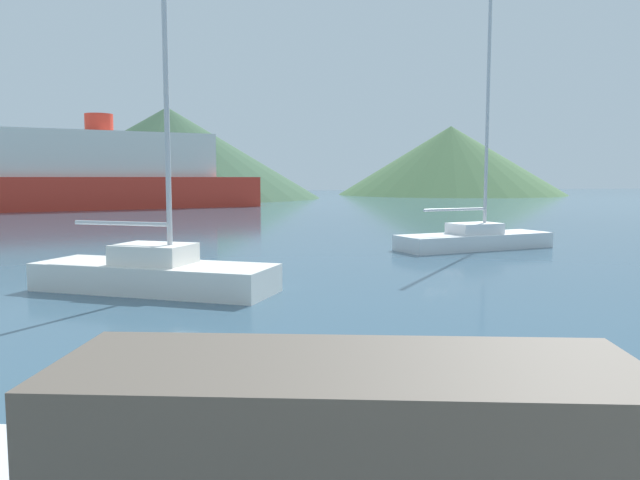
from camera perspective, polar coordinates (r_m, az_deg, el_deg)
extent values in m
cube|color=brown|center=(3.98, 2.60, -16.43)|extent=(3.77, 2.26, 0.78)
cube|color=white|center=(23.34, 13.94, -0.11)|extent=(6.17, 2.87, 0.55)
cube|color=white|center=(23.30, 13.97, 1.04)|extent=(1.99, 1.53, 0.39)
cylinder|color=#BCBCC1|center=(23.64, 15.08, 11.63)|extent=(0.12, 0.12, 9.08)
cylinder|color=#BCBCC1|center=(22.70, 12.27, 2.75)|extent=(2.64, 0.63, 0.10)
cube|color=white|center=(14.76, -14.88, -3.31)|extent=(5.68, 4.39, 0.64)
cube|color=white|center=(14.69, -14.94, -1.23)|extent=(2.07, 1.92, 0.44)
cylinder|color=#BCBCC1|center=(14.51, -13.90, 13.88)|extent=(0.12, 0.12, 8.10)
cylinder|color=#BCBCC1|center=(15.09, -17.69, 1.46)|extent=(2.19, 1.38, 0.10)
cube|color=red|center=(56.25, -19.36, 4.13)|extent=(26.88, 15.46, 2.60)
cube|color=silver|center=(56.26, -19.47, 7.32)|extent=(19.18, 12.16, 3.67)
cylinder|color=red|center=(56.41, -19.56, 10.00)|extent=(2.31, 2.31, 1.60)
cone|color=#38563D|center=(79.40, -13.72, 7.74)|extent=(37.29, 37.29, 11.09)
cone|color=#476B42|center=(94.82, 11.83, 7.13)|extent=(33.12, 33.12, 10.06)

